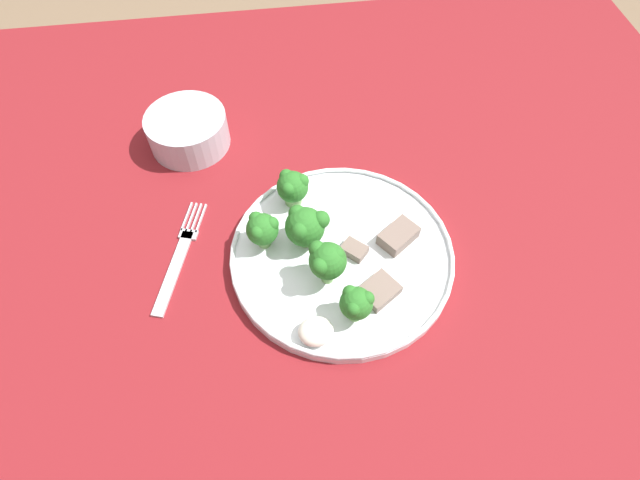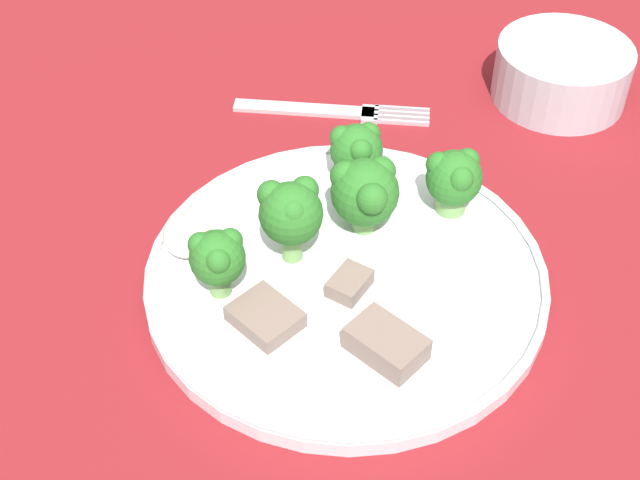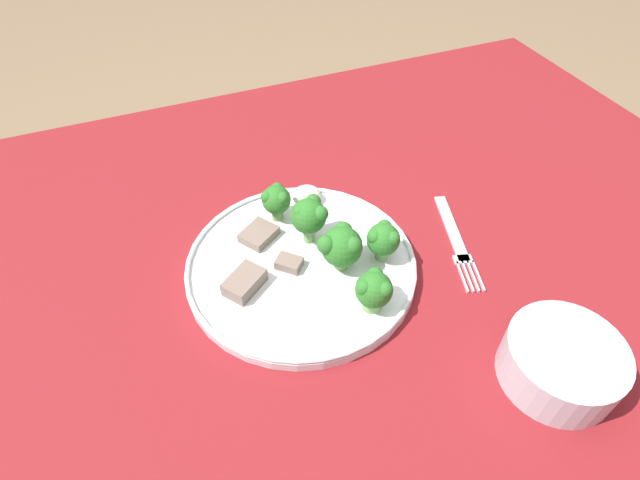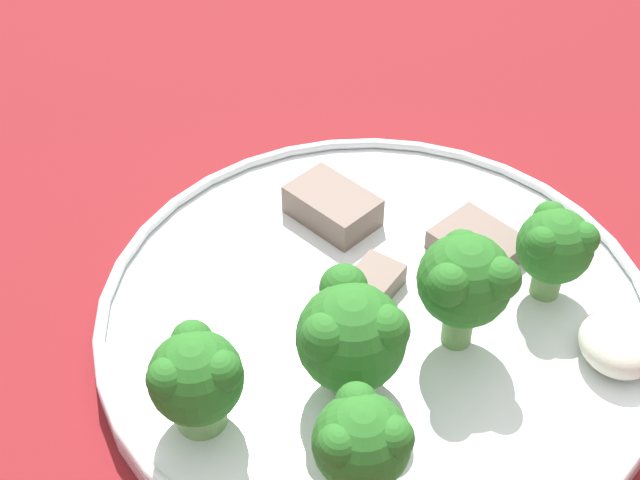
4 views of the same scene
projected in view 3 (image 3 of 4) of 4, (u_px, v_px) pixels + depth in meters
table at (337, 345)px, 0.66m from camera, size 1.29×1.04×0.76m
dinner_plate at (301, 265)px, 0.62m from camera, size 0.28×0.28×0.02m
fork at (456, 240)px, 0.66m from camera, size 0.07×0.17×0.00m
cream_bowl at (561, 363)px, 0.51m from camera, size 0.12×0.12×0.05m
broccoli_floret_near_rim_left at (312, 215)px, 0.62m from camera, size 0.05×0.04×0.06m
broccoli_floret_center_left at (276, 200)px, 0.65m from camera, size 0.04×0.04×0.05m
broccoli_floret_back_left at (342, 246)px, 0.59m from camera, size 0.05×0.05×0.06m
broccoli_floret_front_left at (383, 239)px, 0.60m from camera, size 0.04×0.04×0.05m
broccoli_floret_center_back at (374, 289)px, 0.55m from camera, size 0.04×0.04×0.05m
meat_slice_front_slice at (244, 282)px, 0.58m from camera, size 0.06×0.05×0.02m
meat_slice_middle_slice at (259, 234)px, 0.64m from camera, size 0.06×0.05×0.01m
meat_slice_rear_slice at (289, 263)px, 0.61m from camera, size 0.04×0.04×0.01m
sauce_dollop at (306, 195)px, 0.69m from camera, size 0.04×0.04×0.02m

